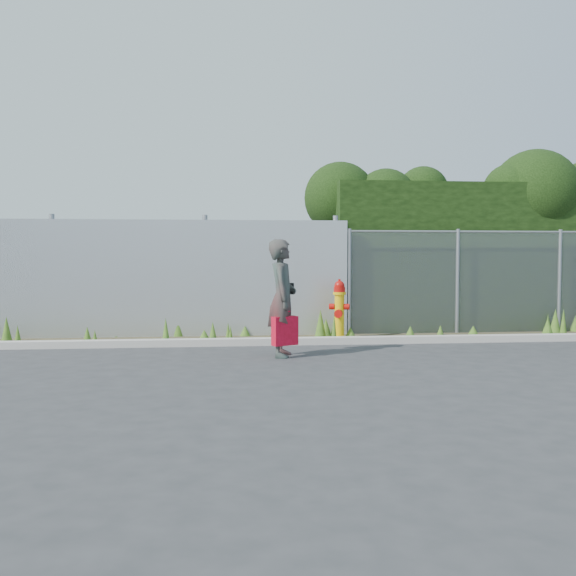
{
  "coord_description": "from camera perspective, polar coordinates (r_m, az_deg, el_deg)",
  "views": [
    {
      "loc": [
        -1.39,
        -9.11,
        1.55
      ],
      "look_at": [
        -0.3,
        1.4,
        1.0
      ],
      "focal_mm": 40.0,
      "sensor_mm": 36.0,
      "label": 1
    }
  ],
  "objects": [
    {
      "name": "ground",
      "position": [
        9.35,
        2.73,
        -6.57
      ],
      "size": [
        80.0,
        80.0,
        0.0
      ],
      "primitive_type": "plane",
      "color": "#313233",
      "rests_on": "ground"
    },
    {
      "name": "curb",
      "position": [
        11.1,
        1.33,
        -4.73
      ],
      "size": [
        16.0,
        0.22,
        0.12
      ],
      "primitive_type": "cube",
      "color": "#AFA79E",
      "rests_on": "ground"
    },
    {
      "name": "weed_strip",
      "position": [
        11.82,
        1.32,
        -3.9
      ],
      "size": [
        16.0,
        1.34,
        0.54
      ],
      "color": "#413A25",
      "rests_on": "ground"
    },
    {
      "name": "corrugated_fence",
      "position": [
        12.27,
        -14.62,
        0.8
      ],
      "size": [
        8.5,
        0.21,
        2.3
      ],
      "color": "#ACAFB4",
      "rests_on": "ground"
    },
    {
      "name": "chainlink_fence",
      "position": [
        13.37,
        19.03,
        0.59
      ],
      "size": [
        6.5,
        0.07,
        2.05
      ],
      "color": "gray",
      "rests_on": "ground"
    },
    {
      "name": "hedge",
      "position": [
        14.44,
        18.45,
        4.67
      ],
      "size": [
        7.85,
        2.08,
        3.77
      ],
      "color": "black",
      "rests_on": "ground"
    },
    {
      "name": "fire_hydrant",
      "position": [
        11.7,
        4.59,
        -2.0
      ],
      "size": [
        0.37,
        0.33,
        1.11
      ],
      "rotation": [
        0.0,
        0.0,
        -0.31
      ],
      "color": "yellow",
      "rests_on": "ground"
    },
    {
      "name": "woman",
      "position": [
        9.72,
        -0.51,
        -0.9
      ],
      "size": [
        0.52,
        0.71,
        1.78
      ],
      "primitive_type": "imported",
      "rotation": [
        0.0,
        0.0,
        1.42
      ],
      "color": "#0E584E",
      "rests_on": "ground"
    },
    {
      "name": "red_tote_bag",
      "position": [
        9.61,
        -0.28,
        -3.82
      ],
      "size": [
        0.39,
        0.14,
        0.51
      ],
      "rotation": [
        0.0,
        0.0,
        0.43
      ],
      "color": "#AB0917"
    },
    {
      "name": "black_shoulder_bag",
      "position": [
        9.95,
        -0.14,
        -0.05
      ],
      "size": [
        0.23,
        0.1,
        0.18
      ],
      "rotation": [
        0.0,
        0.0,
        -0.1
      ],
      "color": "black"
    }
  ]
}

